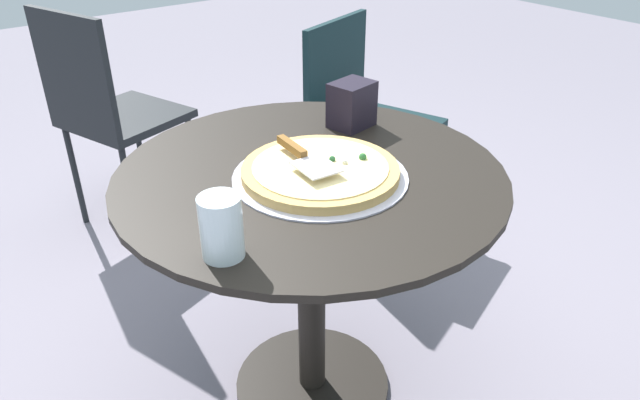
{
  "coord_description": "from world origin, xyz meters",
  "views": [
    {
      "loc": [
        -0.72,
        -0.98,
        1.32
      ],
      "look_at": [
        -0.0,
        -0.04,
        0.63
      ],
      "focal_mm": 33.24,
      "sensor_mm": 36.0,
      "label": 1
    }
  ],
  "objects_px": {
    "pizza_server": "(303,156)",
    "drinking_cup": "(221,227)",
    "napkin_dispenser": "(352,105)",
    "patio_chair_far": "(361,111)",
    "patio_table": "(311,233)",
    "patio_chair_corner": "(107,107)",
    "pizza_on_tray": "(320,172)"
  },
  "relations": [
    {
      "from": "napkin_dispenser",
      "to": "patio_chair_corner",
      "type": "height_order",
      "value": "patio_chair_corner"
    },
    {
      "from": "pizza_server",
      "to": "patio_chair_corner",
      "type": "distance_m",
      "value": 1.19
    },
    {
      "from": "drinking_cup",
      "to": "napkin_dispenser",
      "type": "xyz_separation_m",
      "value": [
        0.57,
        0.32,
        0.0
      ]
    },
    {
      "from": "pizza_server",
      "to": "patio_chair_far",
      "type": "bearing_deg",
      "value": 40.71
    },
    {
      "from": "patio_chair_corner",
      "to": "pizza_on_tray",
      "type": "bearing_deg",
      "value": -85.95
    },
    {
      "from": "patio_table",
      "to": "napkin_dispenser",
      "type": "relative_size",
      "value": 7.46
    },
    {
      "from": "pizza_on_tray",
      "to": "drinking_cup",
      "type": "relative_size",
      "value": 3.32
    },
    {
      "from": "patio_table",
      "to": "pizza_server",
      "type": "distance_m",
      "value": 0.22
    },
    {
      "from": "pizza_server",
      "to": "drinking_cup",
      "type": "bearing_deg",
      "value": -150.8
    },
    {
      "from": "pizza_server",
      "to": "patio_chair_far",
      "type": "xyz_separation_m",
      "value": [
        0.72,
        0.62,
        -0.26
      ]
    },
    {
      "from": "patio_table",
      "to": "drinking_cup",
      "type": "height_order",
      "value": "drinking_cup"
    },
    {
      "from": "pizza_on_tray",
      "to": "napkin_dispenser",
      "type": "relative_size",
      "value": 3.29
    },
    {
      "from": "patio_table",
      "to": "patio_chair_far",
      "type": "xyz_separation_m",
      "value": [
        0.7,
        0.62,
        -0.04
      ]
    },
    {
      "from": "pizza_on_tray",
      "to": "drinking_cup",
      "type": "bearing_deg",
      "value": -157.21
    },
    {
      "from": "patio_table",
      "to": "drinking_cup",
      "type": "bearing_deg",
      "value": -151.8
    },
    {
      "from": "patio_chair_far",
      "to": "pizza_on_tray",
      "type": "bearing_deg",
      "value": -136.93
    },
    {
      "from": "napkin_dispenser",
      "to": "patio_chair_corner",
      "type": "xyz_separation_m",
      "value": [
        -0.33,
        1.01,
        -0.24
      ]
    },
    {
      "from": "pizza_on_tray",
      "to": "patio_chair_far",
      "type": "height_order",
      "value": "patio_chair_far"
    },
    {
      "from": "patio_chair_far",
      "to": "patio_chair_corner",
      "type": "relative_size",
      "value": 0.92
    },
    {
      "from": "patio_table",
      "to": "patio_chair_corner",
      "type": "height_order",
      "value": "patio_chair_corner"
    },
    {
      "from": "pizza_server",
      "to": "drinking_cup",
      "type": "distance_m",
      "value": 0.34
    },
    {
      "from": "drinking_cup",
      "to": "patio_chair_far",
      "type": "bearing_deg",
      "value": 37.67
    },
    {
      "from": "pizza_on_tray",
      "to": "pizza_server",
      "type": "distance_m",
      "value": 0.05
    },
    {
      "from": "pizza_on_tray",
      "to": "napkin_dispenser",
      "type": "height_order",
      "value": "napkin_dispenser"
    },
    {
      "from": "drinking_cup",
      "to": "patio_chair_far",
      "type": "height_order",
      "value": "drinking_cup"
    },
    {
      "from": "drinking_cup",
      "to": "napkin_dispenser",
      "type": "bearing_deg",
      "value": 29.33
    },
    {
      "from": "pizza_server",
      "to": "pizza_on_tray",
      "type": "bearing_deg",
      "value": -52.89
    },
    {
      "from": "drinking_cup",
      "to": "patio_chair_corner",
      "type": "bearing_deg",
      "value": 79.86
    },
    {
      "from": "pizza_server",
      "to": "drinking_cup",
      "type": "xyz_separation_m",
      "value": [
        -0.3,
        -0.17,
        0.01
      ]
    },
    {
      "from": "pizza_on_tray",
      "to": "drinking_cup",
      "type": "distance_m",
      "value": 0.35
    },
    {
      "from": "pizza_on_tray",
      "to": "patio_chair_far",
      "type": "xyz_separation_m",
      "value": [
        0.7,
        0.65,
        -0.23
      ]
    },
    {
      "from": "patio_table",
      "to": "pizza_on_tray",
      "type": "distance_m",
      "value": 0.19
    }
  ]
}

